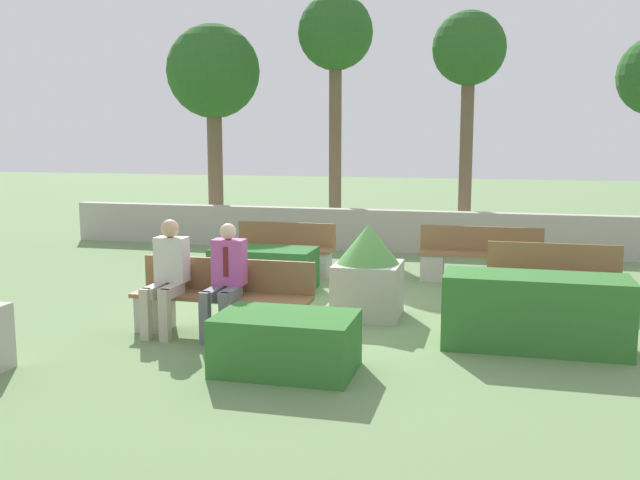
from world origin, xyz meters
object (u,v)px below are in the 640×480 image
at_px(bench_back, 480,261).
at_px(person_seated_woman, 167,271).
at_px(tree_center_right, 469,56).
at_px(bench_right_side, 283,255).
at_px(planter_corner_left, 368,272).
at_px(bench_left_side, 554,284).
at_px(tree_leftmost, 213,75).
at_px(person_seated_man, 225,275).
at_px(tree_center_left, 336,40).
at_px(bench_front, 223,304).

xyz_separation_m(bench_back, person_seated_woman, (-3.55, -3.99, 0.41)).
bearing_deg(tree_center_right, bench_right_side, -127.17).
bearing_deg(planter_corner_left, bench_left_side, 23.43).
bearing_deg(tree_leftmost, person_seated_man, -66.97).
bearing_deg(tree_center_left, tree_center_right, -14.74).
bearing_deg(person_seated_man, tree_center_right, 72.33).
height_order(planter_corner_left, tree_leftmost, tree_leftmost).
height_order(person_seated_man, tree_center_left, tree_center_left).
relative_size(bench_front, person_seated_woman, 1.60).
bearing_deg(bench_back, person_seated_woman, -133.68).
xyz_separation_m(bench_front, tree_center_left, (-0.47, 8.10, 4.09)).
relative_size(planter_corner_left, tree_center_right, 0.25).
bearing_deg(bench_right_side, person_seated_man, -79.84).
bearing_deg(person_seated_woman, bench_back, 48.35).
height_order(planter_corner_left, tree_center_right, tree_center_right).
distance_m(bench_back, planter_corner_left, 2.99).
xyz_separation_m(bench_back, tree_center_right, (-0.43, 3.47, 3.59)).
xyz_separation_m(person_seated_woman, tree_center_right, (3.12, 7.47, 3.17)).
bearing_deg(person_seated_woman, planter_corner_left, 31.61).
relative_size(person_seated_man, planter_corner_left, 1.10).
height_order(bench_left_side, tree_leftmost, tree_leftmost).
relative_size(bench_right_side, tree_center_left, 0.32).
height_order(bench_back, person_seated_man, person_seated_man).
height_order(person_seated_man, person_seated_woman, person_seated_woman).
relative_size(bench_front, planter_corner_left, 1.80).
height_order(bench_back, tree_center_left, tree_center_left).
bearing_deg(tree_center_left, bench_back, -51.47).
relative_size(bench_left_side, tree_leftmost, 0.37).
bearing_deg(bench_back, tree_leftmost, 147.04).
distance_m(planter_corner_left, tree_center_left, 8.15).
height_order(bench_back, tree_leftmost, tree_leftmost).
distance_m(bench_right_side, tree_center_left, 6.10).
height_order(bench_right_side, tree_leftmost, tree_leftmost).
xyz_separation_m(bench_left_side, person_seated_man, (-3.84, -2.39, 0.40)).
distance_m(bench_back, person_seated_man, 4.90).
bearing_deg(planter_corner_left, bench_right_side, 128.27).
xyz_separation_m(person_seated_woman, tree_center_left, (0.17, 8.25, 3.69)).
height_order(bench_left_side, tree_center_left, tree_center_left).
xyz_separation_m(bench_back, person_seated_man, (-2.81, -4.00, 0.40)).
relative_size(tree_leftmost, tree_center_right, 0.99).
distance_m(bench_left_side, tree_center_right, 6.40).
bearing_deg(tree_center_right, person_seated_man, -107.67).
distance_m(bench_left_side, tree_leftmost, 9.42).
height_order(bench_right_side, planter_corner_left, planter_corner_left).
relative_size(bench_right_side, tree_center_right, 0.36).
bearing_deg(bench_left_side, person_seated_woman, -141.10).
relative_size(bench_left_side, person_seated_man, 1.34).
height_order(tree_leftmost, tree_center_left, tree_center_left).
height_order(bench_left_side, bench_right_side, same).
distance_m(bench_left_side, tree_center_left, 8.41).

